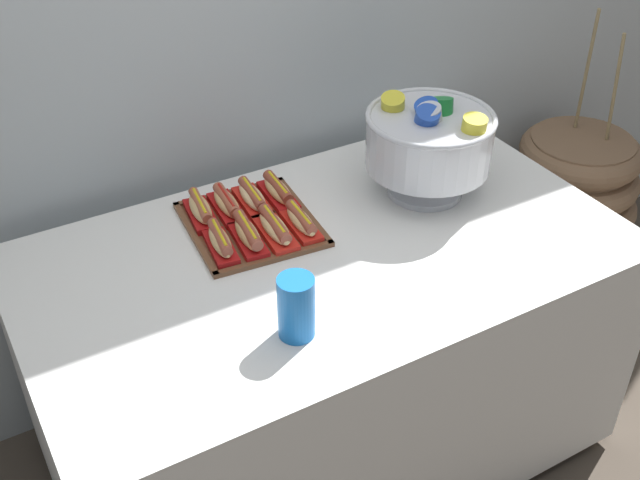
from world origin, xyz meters
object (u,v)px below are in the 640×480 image
Objects in this scene: floor_vase at (566,217)px; hot_dog_3 at (301,222)px; hot_dog_7 at (278,191)px; cup_stack at (296,307)px; hot_dog_4 at (201,210)px; hot_dog_6 at (253,198)px; hot_dog_5 at (227,204)px; serving_tray at (251,225)px; hot_dog_1 at (248,234)px; punch_bowl at (429,139)px; hot_dog_2 at (275,228)px; buffet_table at (325,351)px; hot_dog_0 at (220,242)px.

hot_dog_3 is (-1.22, -0.15, 0.49)m from floor_vase.
cup_stack is at bearing -112.89° from hot_dog_7.
hot_dog_4 reaches higher than hot_dog_6.
hot_dog_7 is 0.55m from cup_stack.
serving_tray is at bearing -70.61° from hot_dog_5.
hot_dog_1 is 0.57m from punch_bowl.
hot_dog_2 is 0.17m from hot_dog_6.
cup_stack reaches higher than buffet_table.
cup_stack is at bearing -88.99° from hot_dog_4.
hot_dog_1 reaches higher than buffet_table.
punch_bowl reaches higher than hot_dog_0.
hot_dog_4 is 0.23m from hot_dog_7.
hot_dog_3 reaches higher than buffet_table.
cup_stack reaches higher than hot_dog_5.
hot_dog_6 is at bearing 179.18° from floor_vase.
hot_dog_5 is (0.01, 0.16, -0.00)m from hot_dog_1.
hot_dog_0 is 0.28m from hot_dog_7.
hot_dog_4 is (-0.06, 0.17, -0.00)m from hot_dog_1.
hot_dog_2 reaches higher than hot_dog_5.
punch_bowl reaches higher than hot_dog_7.
hot_dog_4 is (-0.23, 0.28, 0.40)m from buffet_table.
hot_dog_3 is 0.94× the size of hot_dog_7.
hot_dog_5 is (-0.13, 0.18, -0.00)m from hot_dog_3.
floor_vase is 1.04m from punch_bowl.
hot_dog_1 is at bearing -95.05° from hot_dog_5.
hot_dog_7 is at bearing -5.05° from hot_dog_4.
hot_dog_2 is 0.18m from hot_dog_5.
hot_dog_5 is (0.07, -0.01, -0.00)m from hot_dog_4.
cup_stack is (0.01, -0.53, 0.04)m from hot_dog_4.
hot_dog_1 is at bearing 145.78° from buffet_table.
buffet_table is 9.46× the size of hot_dog_3.
buffet_table is at bearing -168.15° from floor_vase.
hot_dog_2 is 0.50m from punch_bowl.
serving_tray is 2.20× the size of hot_dog_7.
floor_vase is 6.65× the size of hot_dog_3.
cup_stack is (-0.22, -0.24, 0.44)m from buffet_table.
hot_dog_1 reaches higher than hot_dog_2.
hot_dog_0 is 0.18m from hot_dog_5.
punch_bowl is at bearing 29.64° from cup_stack.
hot_dog_3 is at bearing -52.78° from hot_dog_5.
buffet_table is at bearing -57.66° from serving_tray.
hot_dog_2 is at bearing -173.56° from floor_vase.
hot_dog_1 is 0.17m from hot_dog_5.
hot_dog_4 is at bearing 128.55° from buffet_table.
hot_dog_1 is 0.93× the size of hot_dog_2.
hot_dog_3 is 0.22m from hot_dog_5.
punch_bowl reaches higher than hot_dog_5.
hot_dog_7 is 0.45m from punch_bowl.
hot_dog_2 is 1.07× the size of hot_dog_7.
hot_dog_0 is 0.15m from hot_dog_2.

